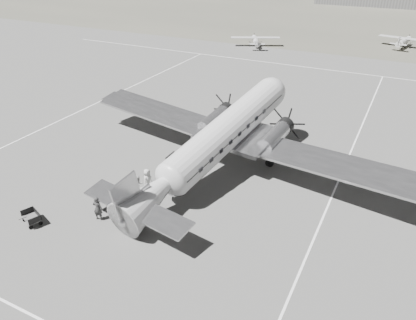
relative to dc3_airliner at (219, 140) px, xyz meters
The scene contains 14 objects.
ground 5.66m from the dc3_airliner, 122.87° to the right, with size 260.00×260.00×0.00m, color #62615F.
taxi_line_near 18.43m from the dc3_airliner, 98.15° to the right, with size 60.00×0.15×0.01m, color white.
taxi_line_right 10.68m from the dc3_airliner, 22.94° to the right, with size 0.15×80.00×0.01m, color white.
taxi_line_left 21.66m from the dc3_airliner, 163.71° to the left, with size 0.15×60.00×0.01m, color white.
taxi_line_horizon 36.23m from the dc3_airliner, 94.09° to the left, with size 90.00×0.15×0.01m, color white.
grass_infield 91.10m from the dc3_airliner, 91.62° to the left, with size 260.00×90.00×0.01m, color #605D50.
dc3_airliner is the anchor object (origin of this frame).
light_plane_left 47.80m from the dc3_airliner, 107.18° to the left, with size 9.16×7.43×1.90m, color silver, non-canonical shape.
light_plane_right 58.18m from the dc3_airliner, 79.41° to the left, with size 9.50×7.71×1.97m, color silver, non-canonical shape.
baggage_cart_near 9.08m from the dc3_airliner, 119.03° to the right, with size 1.80×1.27×1.02m, color #565656, non-canonical shape.
baggage_cart_far 15.19m from the dc3_airliner, 125.21° to the right, with size 1.54×1.09×0.87m, color #565656, non-canonical shape.
ground_crew 11.06m from the dc3_airliner, 115.92° to the right, with size 0.69×0.45×1.88m, color #303030.
ramp_agent 7.49m from the dc3_airliner, 123.40° to the right, with size 0.88×0.69×1.81m, color #B8B8B5.
passenger 6.65m from the dc3_airliner, 126.89° to the right, with size 0.93×0.61×1.91m, color silver.
Camera 1 is at (15.25, -23.12, 17.42)m, focal length 35.00 mm.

